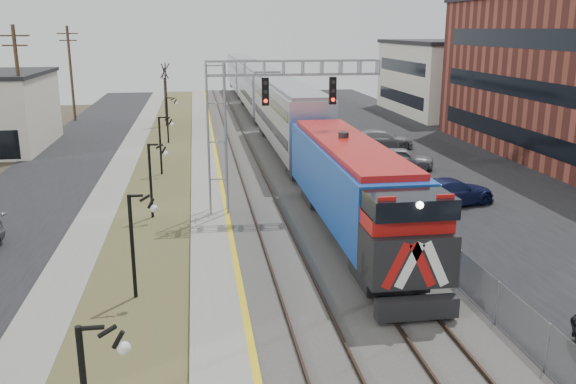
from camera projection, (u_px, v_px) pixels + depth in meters
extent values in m
cube|color=black|center=(37.00, 190.00, 37.77)|extent=(7.00, 120.00, 0.04)
cube|color=gray|center=(111.00, 187.00, 38.42)|extent=(2.00, 120.00, 0.08)
cube|color=brown|center=(160.00, 185.00, 38.86)|extent=(4.00, 120.00, 0.06)
cube|color=gray|center=(207.00, 182.00, 39.27)|extent=(2.00, 120.00, 0.24)
cube|color=#595651|center=(284.00, 180.00, 39.99)|extent=(8.00, 120.00, 0.20)
cube|color=black|center=(457.00, 175.00, 41.75)|extent=(16.00, 120.00, 0.04)
cube|color=gold|center=(221.00, 180.00, 39.36)|extent=(0.24, 120.00, 0.01)
cube|color=#2D2119|center=(242.00, 179.00, 39.55)|extent=(0.08, 120.00, 0.15)
cube|color=#2D2119|center=(265.00, 178.00, 39.77)|extent=(0.08, 120.00, 0.15)
cube|color=#2D2119|center=(295.00, 177.00, 40.06)|extent=(0.08, 120.00, 0.15)
cube|color=#2D2119|center=(317.00, 176.00, 40.27)|extent=(0.08, 120.00, 0.15)
cube|color=#1446A9|center=(353.00, 190.00, 28.12)|extent=(3.00, 17.00, 4.25)
cube|color=black|center=(417.00, 308.00, 20.28)|extent=(2.80, 0.50, 0.70)
cube|color=#A9AAB4|center=(287.00, 117.00, 47.37)|extent=(3.00, 22.00, 5.33)
cube|color=#A9AAB4|center=(258.00, 89.00, 69.14)|extent=(3.00, 22.00, 5.33)
cube|color=#A9AAB4|center=(242.00, 75.00, 90.91)|extent=(3.00, 22.00, 5.33)
cube|color=gray|center=(217.00, 142.00, 31.65)|extent=(1.00, 1.00, 8.00)
cube|color=gray|center=(293.00, 68.00, 31.25)|extent=(9.00, 0.80, 0.80)
cube|color=black|center=(265.00, 92.00, 30.90)|extent=(0.35, 0.25, 1.40)
cube|color=black|center=(333.00, 91.00, 31.41)|extent=(0.35, 0.25, 1.40)
cylinder|color=black|center=(132.00, 248.00, 22.11)|extent=(0.14, 0.14, 4.00)
cylinder|color=black|center=(151.00, 182.00, 31.66)|extent=(0.14, 0.14, 4.00)
cylinder|color=black|center=(160.00, 146.00, 41.21)|extent=(0.14, 0.14, 4.00)
cylinder|color=black|center=(167.00, 121.00, 52.67)|extent=(0.14, 0.14, 4.00)
cylinder|color=#4C3823|center=(20.00, 93.00, 45.60)|extent=(0.28, 0.28, 10.00)
cylinder|color=#4C3823|center=(71.00, 74.00, 64.69)|extent=(0.28, 0.28, 10.00)
cube|color=gray|center=(346.00, 167.00, 40.42)|extent=(0.04, 120.00, 1.60)
cube|color=beige|center=(466.00, 79.00, 71.38)|extent=(16.00, 18.00, 8.00)
cylinder|color=#382D23|center=(166.00, 102.00, 62.03)|extent=(0.30, 0.30, 4.90)
imported|color=#161E4E|center=(451.00, 192.00, 34.35)|extent=(5.64, 3.49, 1.52)
imported|color=gray|center=(401.00, 159.00, 43.13)|extent=(4.89, 2.94, 1.56)
imported|color=#0B3913|center=(356.00, 145.00, 49.19)|extent=(4.02, 1.98, 1.27)
imported|color=gray|center=(382.00, 140.00, 50.60)|extent=(5.42, 2.57, 1.53)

